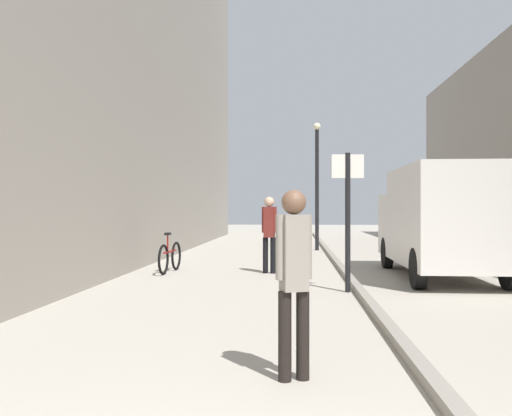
% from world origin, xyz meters
% --- Properties ---
extents(ground_plane, '(80.00, 80.00, 0.00)m').
position_xyz_m(ground_plane, '(0.00, 12.00, 0.00)').
color(ground_plane, '#A8A093').
extents(kerb_strip, '(0.16, 40.00, 0.12)m').
position_xyz_m(kerb_strip, '(1.58, 12.00, 0.06)').
color(kerb_strip, gray).
rests_on(kerb_strip, ground_plane).
extents(pedestrian_main_foreground, '(0.36, 0.24, 1.84)m').
position_xyz_m(pedestrian_main_foreground, '(-0.21, 11.64, 1.06)').
color(pedestrian_main_foreground, black).
rests_on(pedestrian_main_foreground, ground_plane).
extents(pedestrian_mid_block, '(0.33, 0.26, 1.73)m').
position_xyz_m(pedestrian_mid_block, '(0.38, 3.22, 1.00)').
color(pedestrian_mid_block, black).
rests_on(pedestrian_mid_block, ground_plane).
extents(delivery_van, '(1.99, 5.54, 2.46)m').
position_xyz_m(delivery_van, '(3.67, 11.08, 1.31)').
color(delivery_van, silver).
rests_on(delivery_van, ground_plane).
extents(street_sign_post, '(0.60, 0.10, 2.60)m').
position_xyz_m(street_sign_post, '(1.39, 8.69, 1.55)').
color(street_sign_post, black).
rests_on(street_sign_post, ground_plane).
extents(lamp_post, '(0.28, 0.28, 4.76)m').
position_xyz_m(lamp_post, '(1.24, 19.21, 2.72)').
color(lamp_post, black).
rests_on(lamp_post, ground_plane).
extents(bicycle_leaning, '(0.20, 1.77, 0.98)m').
position_xyz_m(bicycle_leaning, '(-2.64, 11.66, 0.38)').
color(bicycle_leaning, black).
rests_on(bicycle_leaning, ground_plane).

